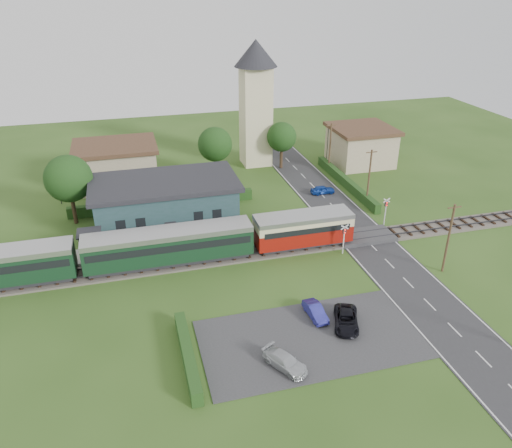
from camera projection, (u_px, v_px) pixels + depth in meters
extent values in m
plane|color=#2D4C19|center=(281.00, 260.00, 49.40)|extent=(120.00, 120.00, 0.00)
cube|color=#4C443D|center=(275.00, 250.00, 51.08)|extent=(76.00, 3.20, 0.20)
cube|color=#3F3F47|center=(277.00, 250.00, 50.32)|extent=(76.00, 0.08, 0.15)
cube|color=#3F3F47|center=(273.00, 244.00, 51.56)|extent=(76.00, 0.08, 0.15)
cube|color=#28282B|center=(373.00, 247.00, 51.74)|extent=(6.00, 70.00, 0.05)
cube|color=#333335|center=(310.00, 339.00, 38.69)|extent=(17.00, 9.00, 0.08)
cube|color=#333335|center=(364.00, 236.00, 53.37)|extent=(6.20, 3.40, 0.45)
cube|color=gray|center=(174.00, 246.00, 51.44)|extent=(30.00, 3.00, 0.45)
cube|color=beige|center=(91.00, 244.00, 48.92)|extent=(2.00, 2.00, 2.40)
cube|color=#232328|center=(89.00, 233.00, 48.35)|extent=(2.30, 2.30, 0.15)
cube|color=#234341|center=(166.00, 205.00, 55.46)|extent=(15.00, 8.00, 4.80)
cube|color=#232328|center=(164.00, 183.00, 54.27)|extent=(16.00, 9.00, 0.50)
cube|color=#232328|center=(171.00, 231.00, 52.65)|extent=(1.20, 0.12, 2.20)
cube|color=black|center=(121.00, 225.00, 50.89)|extent=(1.00, 0.12, 1.20)
cube|color=black|center=(141.00, 223.00, 51.36)|extent=(1.00, 0.12, 1.20)
cube|color=black|center=(198.00, 216.00, 52.77)|extent=(1.00, 0.12, 1.20)
cube|color=black|center=(217.00, 214.00, 53.24)|extent=(1.00, 0.12, 1.20)
cube|color=#232328|center=(302.00, 242.00, 51.55)|extent=(9.00, 2.20, 0.50)
cube|color=maroon|center=(303.00, 233.00, 51.10)|extent=(10.00, 2.80, 1.80)
cube|color=beige|center=(303.00, 222.00, 50.54)|extent=(10.00, 2.82, 0.90)
cube|color=black|center=(303.00, 225.00, 50.70)|extent=(9.00, 2.88, 0.60)
cube|color=#A6A7A7|center=(304.00, 217.00, 50.25)|extent=(10.00, 2.90, 0.45)
cube|color=#232328|center=(170.00, 259.00, 48.36)|extent=(15.20, 2.20, 0.50)
cube|color=black|center=(169.00, 246.00, 47.69)|extent=(16.00, 2.80, 2.60)
cube|color=black|center=(169.00, 242.00, 47.51)|extent=(15.40, 2.86, 0.70)
cube|color=#A6A7A7|center=(168.00, 233.00, 47.06)|extent=(16.00, 2.90, 0.50)
cube|color=beige|center=(256.00, 117.00, 71.57)|extent=(4.00, 4.00, 14.00)
cone|color=#232328|center=(256.00, 53.00, 67.62)|extent=(6.00, 6.00, 3.60)
cube|color=tan|center=(117.00, 166.00, 66.31)|extent=(10.00, 8.00, 5.00)
cube|color=#472D1E|center=(114.00, 146.00, 65.08)|extent=(10.80, 8.80, 0.50)
cube|color=tan|center=(361.00, 147.00, 73.67)|extent=(8.00, 8.00, 5.00)
cube|color=#472D1E|center=(362.00, 129.00, 72.43)|extent=(8.80, 8.80, 0.50)
cube|color=#193814|center=(188.00, 355.00, 36.21)|extent=(0.80, 9.00, 1.20)
cube|color=#193814|center=(346.00, 182.00, 66.26)|extent=(0.80, 18.00, 1.20)
cube|color=#193814|center=(163.00, 203.00, 60.13)|extent=(22.00, 0.80, 1.30)
cylinder|color=#332316|center=(73.00, 206.00, 55.85)|extent=(0.44, 0.44, 4.12)
sphere|color=#143311|center=(68.00, 179.00, 54.35)|extent=(5.20, 5.20, 5.20)
cylinder|color=#332316|center=(216.00, 166.00, 67.90)|extent=(0.44, 0.44, 3.85)
sphere|color=#143311|center=(215.00, 144.00, 66.50)|extent=(4.60, 4.60, 4.60)
cylinder|color=#332316|center=(281.00, 156.00, 72.03)|extent=(0.44, 0.44, 3.58)
sphere|color=#143311|center=(282.00, 137.00, 70.73)|extent=(4.20, 4.20, 4.20)
cylinder|color=#473321|center=(448.00, 239.00, 45.99)|extent=(0.22, 0.22, 7.00)
cube|color=#473321|center=(455.00, 207.00, 44.56)|extent=(1.40, 0.10, 0.10)
cylinder|color=#473321|center=(369.00, 178.00, 59.79)|extent=(0.22, 0.22, 7.00)
cube|color=#473321|center=(372.00, 152.00, 58.35)|extent=(1.40, 0.10, 0.10)
cylinder|color=#473321|center=(330.00, 148.00, 70.13)|extent=(0.22, 0.22, 7.00)
cube|color=#473321|center=(331.00, 125.00, 68.70)|extent=(1.40, 0.10, 0.10)
cylinder|color=silver|center=(344.00, 241.00, 49.89)|extent=(0.12, 0.12, 3.00)
cube|color=#232328|center=(344.00, 231.00, 49.39)|extent=(0.35, 0.18, 0.55)
sphere|color=#FF190C|center=(345.00, 230.00, 49.22)|extent=(0.14, 0.14, 0.14)
sphere|color=#FF190C|center=(345.00, 233.00, 49.36)|extent=(0.14, 0.14, 0.14)
cube|color=silver|center=(345.00, 227.00, 49.21)|extent=(0.84, 0.05, 0.55)
cube|color=silver|center=(345.00, 227.00, 49.21)|extent=(0.84, 0.05, 0.55)
cylinder|color=silver|center=(385.00, 213.00, 55.72)|extent=(0.12, 0.12, 3.00)
cube|color=#232328|center=(386.00, 204.00, 55.22)|extent=(0.35, 0.18, 0.55)
sphere|color=#FF190C|center=(387.00, 203.00, 55.05)|extent=(0.14, 0.14, 0.14)
sphere|color=#FF190C|center=(387.00, 205.00, 55.19)|extent=(0.14, 0.14, 0.14)
cube|color=silver|center=(387.00, 200.00, 55.04)|extent=(0.84, 0.05, 0.55)
cube|color=silver|center=(387.00, 200.00, 55.04)|extent=(0.84, 0.05, 0.55)
cylinder|color=#3F3F47|center=(58.00, 185.00, 60.36)|extent=(0.14, 0.14, 5.00)
sphere|color=orange|center=(54.00, 166.00, 59.24)|extent=(0.30, 0.30, 0.30)
cylinder|color=#3F3F47|center=(328.00, 143.00, 75.31)|extent=(0.14, 0.14, 5.00)
sphere|color=orange|center=(329.00, 127.00, 74.19)|extent=(0.30, 0.30, 0.30)
imported|color=#143CA4|center=(323.00, 190.00, 64.02)|extent=(3.09, 1.25, 1.05)
imported|color=navy|center=(315.00, 311.00, 40.91)|extent=(1.30, 3.24, 1.05)
imported|color=#BABDC1|center=(285.00, 361.00, 35.60)|extent=(3.11, 3.88, 1.05)
imported|color=black|center=(346.00, 320.00, 39.86)|extent=(3.18, 4.39, 1.11)
imported|color=gray|center=(223.00, 233.00, 51.50)|extent=(0.75, 0.55, 1.88)
imported|color=gray|center=(130.00, 245.00, 49.61)|extent=(0.80, 0.89, 1.48)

